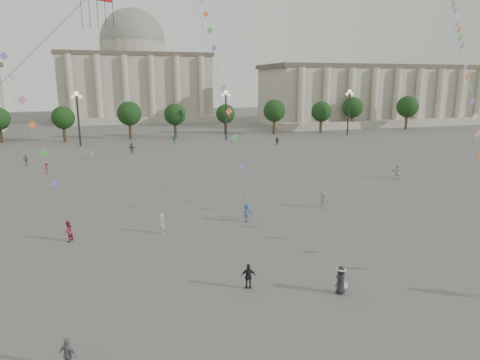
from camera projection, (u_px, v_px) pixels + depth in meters
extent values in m
plane|color=#5B5856|center=(297.00, 311.00, 24.06)|extent=(360.00, 360.00, 0.00)
cube|color=#AAA18E|center=(392.00, 96.00, 132.15)|extent=(80.00, 22.00, 16.00)
cube|color=brown|center=(394.00, 67.00, 130.20)|extent=(81.60, 22.44, 1.20)
cube|color=#AAA18E|center=(418.00, 123.00, 121.63)|extent=(84.00, 4.00, 2.00)
cube|color=#AAA18E|center=(135.00, 89.00, 142.82)|extent=(46.00, 30.00, 20.00)
cube|color=brown|center=(134.00, 56.00, 140.42)|extent=(46.92, 30.60, 1.20)
cube|color=#AAA18E|center=(141.00, 120.00, 129.03)|extent=(48.30, 4.00, 2.00)
cylinder|color=#AAA18E|center=(133.00, 50.00, 139.99)|extent=(21.00, 21.00, 5.00)
sphere|color=gray|center=(133.00, 42.00, 139.42)|extent=(21.00, 21.00, 21.00)
cylinder|color=#37281B|center=(5.00, 135.00, 87.69)|extent=(0.70, 0.70, 3.52)
sphere|color=black|center=(2.00, 117.00, 86.86)|extent=(5.12, 5.12, 5.12)
cylinder|color=#37281B|center=(67.00, 133.00, 91.13)|extent=(0.70, 0.70, 3.52)
sphere|color=black|center=(66.00, 116.00, 90.29)|extent=(5.12, 5.12, 5.12)
cylinder|color=#37281B|center=(125.00, 131.00, 94.56)|extent=(0.70, 0.70, 3.52)
sphere|color=black|center=(124.00, 114.00, 93.73)|extent=(5.12, 5.12, 5.12)
cylinder|color=#37281B|center=(179.00, 129.00, 97.99)|extent=(0.70, 0.70, 3.52)
sphere|color=black|center=(179.00, 113.00, 97.16)|extent=(5.12, 5.12, 5.12)
cylinder|color=#37281B|center=(229.00, 128.00, 101.43)|extent=(0.70, 0.70, 3.52)
sphere|color=black|center=(229.00, 112.00, 100.59)|extent=(5.12, 5.12, 5.12)
cylinder|color=#37281B|center=(276.00, 126.00, 104.86)|extent=(0.70, 0.70, 3.52)
sphere|color=black|center=(277.00, 111.00, 104.03)|extent=(5.12, 5.12, 5.12)
cylinder|color=#37281B|center=(320.00, 125.00, 108.29)|extent=(0.70, 0.70, 3.52)
sphere|color=black|center=(321.00, 110.00, 107.46)|extent=(5.12, 5.12, 5.12)
cylinder|color=#37281B|center=(362.00, 123.00, 111.73)|extent=(0.70, 0.70, 3.52)
sphere|color=black|center=(363.00, 109.00, 110.89)|extent=(5.12, 5.12, 5.12)
cylinder|color=#37281B|center=(401.00, 122.00, 115.16)|extent=(0.70, 0.70, 3.52)
sphere|color=black|center=(402.00, 108.00, 114.33)|extent=(5.12, 5.12, 5.12)
cylinder|color=#262628|center=(79.00, 121.00, 83.80)|extent=(0.36, 0.36, 10.00)
sphere|color=#FFE5B2|center=(76.00, 94.00, 82.62)|extent=(0.90, 0.90, 0.90)
sphere|color=#FFE5B2|center=(73.00, 97.00, 82.56)|extent=(0.60, 0.60, 0.60)
sphere|color=#FFE5B2|center=(80.00, 97.00, 82.96)|extent=(0.60, 0.60, 0.60)
cylinder|color=#262628|center=(226.00, 117.00, 92.39)|extent=(0.36, 0.36, 10.00)
sphere|color=#FFE5B2|center=(226.00, 92.00, 91.21)|extent=(0.90, 0.90, 0.90)
sphere|color=#FFE5B2|center=(223.00, 95.00, 91.14)|extent=(0.60, 0.60, 0.60)
sphere|color=#FFE5B2|center=(229.00, 95.00, 91.54)|extent=(0.60, 0.60, 0.60)
cylinder|color=#262628|center=(348.00, 114.00, 100.97)|extent=(0.36, 0.36, 10.00)
sphere|color=#FFE5B2|center=(350.00, 91.00, 99.79)|extent=(0.90, 0.90, 0.90)
sphere|color=#FFE5B2|center=(347.00, 94.00, 99.73)|extent=(0.60, 0.60, 0.60)
sphere|color=#FFE5B2|center=(352.00, 94.00, 100.13)|extent=(0.60, 0.60, 0.60)
imported|color=#325570|center=(174.00, 139.00, 88.13)|extent=(1.07, 0.79, 1.69)
imported|color=silver|center=(92.00, 154.00, 70.47)|extent=(1.10, 1.53, 1.60)
imported|color=slate|center=(323.00, 200.00, 43.36)|extent=(1.18, 0.80, 1.69)
imported|color=silver|center=(398.00, 172.00, 56.31)|extent=(1.87, 0.97, 1.92)
imported|color=black|center=(277.00, 141.00, 86.12)|extent=(1.51, 0.75, 1.56)
imported|color=#5D5E62|center=(132.00, 148.00, 75.76)|extent=(1.72, 1.51, 1.88)
imported|color=silver|center=(162.00, 224.00, 36.07)|extent=(0.65, 0.75, 1.74)
imported|color=slate|center=(26.00, 160.00, 65.23)|extent=(1.05, 0.71, 1.66)
imported|color=maroon|center=(47.00, 168.00, 59.80)|extent=(0.63, 1.00, 1.48)
imported|color=black|center=(249.00, 276.00, 26.49)|extent=(1.03, 0.67, 1.62)
imported|color=slate|center=(68.00, 354.00, 18.98)|extent=(0.95, 0.88, 1.56)
imported|color=maroon|center=(68.00, 231.00, 34.30)|extent=(0.98, 1.04, 1.71)
imported|color=#374E7C|center=(247.00, 213.00, 39.00)|extent=(1.28, 0.98, 1.74)
imported|color=black|center=(341.00, 280.00, 25.88)|extent=(1.01, 0.90, 1.74)
cone|color=white|center=(342.00, 268.00, 25.71)|extent=(0.52, 0.52, 0.14)
cylinder|color=white|center=(342.00, 269.00, 25.72)|extent=(0.60, 0.60, 0.02)
cube|color=white|center=(346.00, 285.00, 25.88)|extent=(0.22, 0.10, 0.35)
cube|color=#9364C8|center=(55.00, 184.00, 34.88)|extent=(0.76, 0.25, 0.76)
cube|color=#54A84D|center=(43.00, 153.00, 35.73)|extent=(0.76, 0.25, 0.76)
cube|color=orange|center=(32.00, 125.00, 36.63)|extent=(0.76, 0.25, 0.76)
cube|color=pink|center=(22.00, 100.00, 37.55)|extent=(0.76, 0.25, 0.76)
cube|color=silver|center=(13.00, 77.00, 38.48)|extent=(0.76, 0.25, 0.76)
cube|color=#9364C8|center=(4.00, 56.00, 39.43)|extent=(0.76, 0.25, 0.76)
cube|color=#9364C8|center=(241.00, 168.00, 40.03)|extent=(0.76, 0.25, 0.76)
cube|color=#54A84D|center=(235.00, 138.00, 41.34)|extent=(0.76, 0.25, 0.76)
cube|color=orange|center=(229.00, 111.00, 42.70)|extent=(0.76, 0.25, 0.76)
cube|color=pink|center=(224.00, 88.00, 44.09)|extent=(0.76, 0.25, 0.76)
cube|color=silver|center=(219.00, 67.00, 45.49)|extent=(0.76, 0.25, 0.76)
cube|color=#9364C8|center=(214.00, 48.00, 46.91)|extent=(0.76, 0.25, 0.76)
cube|color=#54A84D|center=(210.00, 30.00, 48.34)|extent=(0.76, 0.25, 0.76)
cube|color=orange|center=(206.00, 14.00, 49.78)|extent=(0.76, 0.25, 0.76)
cylinder|color=#3F3F3F|center=(459.00, 52.00, 47.86)|extent=(0.02, 0.02, 63.40)
cube|color=orange|center=(480.00, 154.00, 31.82)|extent=(0.76, 0.25, 0.76)
cube|color=pink|center=(477.00, 134.00, 33.54)|extent=(0.76, 0.25, 0.76)
cube|color=silver|center=(475.00, 117.00, 35.27)|extent=(0.76, 0.25, 0.76)
cube|color=#9364C8|center=(472.00, 102.00, 37.00)|extent=(0.76, 0.25, 0.76)
cube|color=#54A84D|center=(470.00, 88.00, 38.74)|extent=(0.76, 0.25, 0.76)
cube|color=orange|center=(468.00, 76.00, 40.49)|extent=(0.76, 0.25, 0.76)
cube|color=pink|center=(466.00, 65.00, 42.24)|extent=(0.76, 0.25, 0.76)
cube|color=silver|center=(464.00, 55.00, 43.99)|extent=(0.76, 0.25, 0.76)
cube|color=#9364C8|center=(462.00, 46.00, 45.74)|extent=(0.76, 0.25, 0.76)
cube|color=#54A84D|center=(461.00, 37.00, 47.50)|extent=(0.76, 0.25, 0.76)
cube|color=orange|center=(459.00, 30.00, 49.26)|extent=(0.76, 0.25, 0.76)
cube|color=pink|center=(458.00, 23.00, 51.03)|extent=(0.76, 0.25, 0.76)
cube|color=silver|center=(456.00, 16.00, 52.79)|extent=(0.76, 0.25, 0.76)
cube|color=#9364C8|center=(455.00, 10.00, 54.56)|extent=(0.76, 0.25, 0.76)
cube|color=#54A84D|center=(454.00, 5.00, 56.33)|extent=(0.76, 0.25, 0.76)
cube|color=orange|center=(453.00, 0.00, 58.10)|extent=(0.76, 0.25, 0.76)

